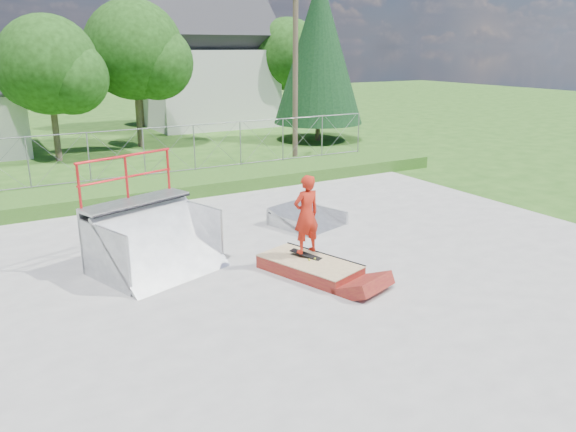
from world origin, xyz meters
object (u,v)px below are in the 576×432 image
object	(u,v)px
quarter_pipe	(156,218)
skater	(306,217)
flat_bank_ramp	(308,217)
grind_box	(309,267)

from	to	relation	value
quarter_pipe	skater	size ratio (longest dim) A/B	1.43
skater	flat_bank_ramp	bearing A→B (deg)	-125.65
flat_bank_ramp	grind_box	bearing A→B (deg)	-138.28
flat_bank_ramp	skater	world-z (taller)	skater
grind_box	quarter_pipe	bearing A→B (deg)	128.21
quarter_pipe	flat_bank_ramp	distance (m)	5.26
skater	grind_box	bearing A→B (deg)	74.86
grind_box	flat_bank_ramp	bearing A→B (deg)	40.29
grind_box	skater	xyz separation A→B (m)	(0.05, 0.25, 1.17)
quarter_pipe	flat_bank_ramp	xyz separation A→B (m)	(4.99, 1.24, -1.09)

